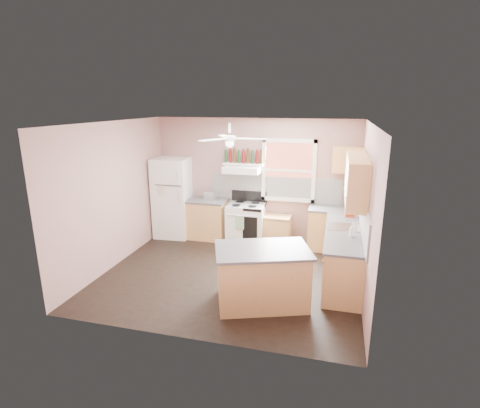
% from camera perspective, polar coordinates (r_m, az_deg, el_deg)
% --- Properties ---
extents(floor, '(4.50, 4.50, 0.00)m').
position_cam_1_polar(floor, '(6.95, -1.45, -10.58)').
color(floor, black).
rests_on(floor, ground).
extents(ceiling, '(4.50, 4.50, 0.00)m').
position_cam_1_polar(ceiling, '(6.26, -1.62, 12.26)').
color(ceiling, white).
rests_on(ceiling, ground).
extents(wall_back, '(4.50, 0.05, 2.70)m').
position_cam_1_polar(wall_back, '(8.38, 2.32, 3.73)').
color(wall_back, gray).
rests_on(wall_back, ground).
extents(wall_right, '(0.05, 4.00, 2.70)m').
position_cam_1_polar(wall_right, '(6.25, 18.93, -1.15)').
color(wall_right, gray).
rests_on(wall_right, ground).
extents(wall_left, '(0.05, 4.00, 2.70)m').
position_cam_1_polar(wall_left, '(7.41, -18.68, 1.38)').
color(wall_left, gray).
rests_on(wall_left, ground).
extents(backsplash_back, '(2.90, 0.03, 0.55)m').
position_cam_1_polar(backsplash_back, '(8.30, 5.28, 2.32)').
color(backsplash_back, white).
rests_on(backsplash_back, wall_back).
extents(backsplash_right, '(0.03, 2.60, 0.55)m').
position_cam_1_polar(backsplash_right, '(6.59, 18.29, -1.87)').
color(backsplash_right, white).
rests_on(backsplash_right, wall_right).
extents(window_view, '(1.00, 0.02, 1.20)m').
position_cam_1_polar(window_view, '(8.17, 7.44, 5.09)').
color(window_view, brown).
rests_on(window_view, wall_back).
extents(window_frame, '(1.16, 0.07, 1.36)m').
position_cam_1_polar(window_frame, '(8.14, 7.41, 5.06)').
color(window_frame, white).
rests_on(window_frame, wall_back).
extents(refrigerator, '(0.83, 0.81, 1.82)m').
position_cam_1_polar(refrigerator, '(8.72, -10.21, 0.98)').
color(refrigerator, white).
rests_on(refrigerator, floor).
extents(base_cabinet_left, '(0.90, 0.60, 0.86)m').
position_cam_1_polar(base_cabinet_left, '(8.60, -5.14, -2.36)').
color(base_cabinet_left, tan).
rests_on(base_cabinet_left, floor).
extents(counter_left, '(0.92, 0.62, 0.04)m').
position_cam_1_polar(counter_left, '(8.47, -5.21, 0.54)').
color(counter_left, '#444447').
rests_on(counter_left, base_cabinet_left).
extents(toaster, '(0.32, 0.25, 0.18)m').
position_cam_1_polar(toaster, '(8.43, -4.48, 1.26)').
color(toaster, silver).
rests_on(toaster, counter_left).
extents(stove, '(0.83, 0.67, 0.86)m').
position_cam_1_polar(stove, '(8.32, 0.91, -2.92)').
color(stove, white).
rests_on(stove, floor).
extents(range_hood, '(0.78, 0.50, 0.14)m').
position_cam_1_polar(range_hood, '(8.12, 0.33, 5.30)').
color(range_hood, white).
rests_on(range_hood, wall_back).
extents(bottle_shelf, '(0.90, 0.26, 0.03)m').
position_cam_1_polar(bottle_shelf, '(8.22, 0.54, 6.13)').
color(bottle_shelf, white).
rests_on(bottle_shelf, range_hood).
extents(cart, '(0.64, 0.44, 0.62)m').
position_cam_1_polar(cart, '(8.30, 5.52, -3.89)').
color(cart, tan).
rests_on(cart, floor).
extents(base_cabinet_corner, '(1.00, 0.60, 0.86)m').
position_cam_1_polar(base_cabinet_corner, '(8.13, 13.91, -3.82)').
color(base_cabinet_corner, tan).
rests_on(base_cabinet_corner, floor).
extents(base_cabinet_right, '(0.60, 2.20, 0.86)m').
position_cam_1_polar(base_cabinet_right, '(6.82, 15.36, -7.70)').
color(base_cabinet_right, tan).
rests_on(base_cabinet_right, floor).
extents(counter_corner, '(1.02, 0.62, 0.04)m').
position_cam_1_polar(counter_corner, '(8.00, 14.11, -0.78)').
color(counter_corner, '#444447').
rests_on(counter_corner, base_cabinet_corner).
extents(counter_right, '(0.62, 2.22, 0.04)m').
position_cam_1_polar(counter_right, '(6.66, 15.55, -4.13)').
color(counter_right, '#444447').
rests_on(counter_right, base_cabinet_right).
extents(sink, '(0.55, 0.45, 0.03)m').
position_cam_1_polar(sink, '(6.85, 15.54, -3.47)').
color(sink, silver).
rests_on(sink, counter_right).
extents(faucet, '(0.03, 0.03, 0.14)m').
position_cam_1_polar(faucet, '(6.83, 16.93, -2.96)').
color(faucet, silver).
rests_on(faucet, sink).
extents(upper_cabinet_right, '(0.33, 1.80, 0.76)m').
position_cam_1_polar(upper_cabinet_right, '(6.63, 17.30, 3.72)').
color(upper_cabinet_right, tan).
rests_on(upper_cabinet_right, wall_right).
extents(upper_cabinet_corner, '(0.60, 0.33, 0.52)m').
position_cam_1_polar(upper_cabinet_corner, '(7.91, 16.07, 6.50)').
color(upper_cabinet_corner, tan).
rests_on(upper_cabinet_corner, wall_back).
extents(paper_towel, '(0.26, 0.12, 0.12)m').
position_cam_1_polar(paper_towel, '(8.07, 16.57, 1.91)').
color(paper_towel, white).
rests_on(paper_towel, wall_back).
extents(island, '(1.54, 1.25, 0.86)m').
position_cam_1_polar(island, '(5.86, 3.40, -11.09)').
color(island, tan).
rests_on(island, floor).
extents(island_top, '(1.64, 1.35, 0.04)m').
position_cam_1_polar(island_top, '(5.68, 3.47, -7.01)').
color(island_top, '#444447').
rests_on(island_top, island).
extents(ceiling_fan_hub, '(0.20, 0.20, 0.08)m').
position_cam_1_polar(ceiling_fan_hub, '(6.27, -1.60, 9.98)').
color(ceiling_fan_hub, white).
rests_on(ceiling_fan_hub, ceiling).
extents(soap_bottle, '(0.10, 0.10, 0.22)m').
position_cam_1_polar(soap_bottle, '(6.39, 16.71, -3.82)').
color(soap_bottle, silver).
rests_on(soap_bottle, counter_right).
extents(red_caddy, '(0.19, 0.13, 0.10)m').
position_cam_1_polar(red_caddy, '(7.50, 16.39, -1.44)').
color(red_caddy, red).
rests_on(red_caddy, counter_right).
extents(wine_bottles, '(0.86, 0.06, 0.31)m').
position_cam_1_polar(wine_bottles, '(8.19, 0.57, 7.24)').
color(wine_bottles, '#143819').
rests_on(wine_bottles, bottle_shelf).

